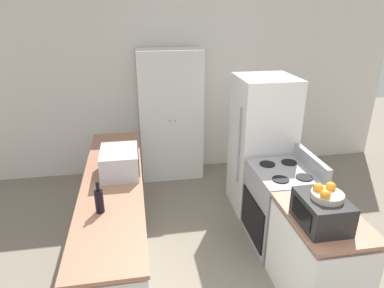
% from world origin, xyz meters
% --- Properties ---
extents(wall_back, '(7.00, 0.06, 2.60)m').
position_xyz_m(wall_back, '(0.00, 3.51, 1.30)').
color(wall_back, silver).
rests_on(wall_back, ground_plane).
extents(counter_left, '(0.60, 2.76, 0.89)m').
position_xyz_m(counter_left, '(-0.89, 1.48, 0.43)').
color(counter_left, silver).
rests_on(counter_left, ground_plane).
extents(counter_right, '(0.60, 0.88, 0.89)m').
position_xyz_m(counter_right, '(0.89, 0.54, 0.43)').
color(counter_right, silver).
rests_on(counter_right, ground_plane).
extents(pantry_cabinet, '(0.93, 0.48, 1.96)m').
position_xyz_m(pantry_cabinet, '(-0.10, 3.24, 0.98)').
color(pantry_cabinet, silver).
rests_on(pantry_cabinet, ground_plane).
extents(stove, '(0.66, 0.75, 1.05)m').
position_xyz_m(stove, '(0.91, 1.38, 0.45)').
color(stove, '#9E9EA3').
rests_on(stove, ground_plane).
extents(refrigerator, '(0.71, 0.69, 1.75)m').
position_xyz_m(refrigerator, '(0.94, 2.14, 0.88)').
color(refrigerator, white).
rests_on(refrigerator, ground_plane).
extents(microwave, '(0.39, 0.50, 0.26)m').
position_xyz_m(microwave, '(-0.81, 1.63, 1.02)').
color(microwave, '#B2B2B7').
rests_on(microwave, counter_left).
extents(wine_bottle, '(0.07, 0.07, 0.28)m').
position_xyz_m(wine_bottle, '(-0.97, 0.92, 1.00)').
color(wine_bottle, black).
rests_on(wine_bottle, counter_left).
extents(toaster_oven, '(0.35, 0.43, 0.25)m').
position_xyz_m(toaster_oven, '(0.79, 0.44, 1.02)').
color(toaster_oven, black).
rests_on(toaster_oven, counter_right).
extents(fruit_bowl, '(0.25, 0.25, 0.11)m').
position_xyz_m(fruit_bowl, '(0.80, 0.43, 1.18)').
color(fruit_bowl, '#B2A893').
rests_on(fruit_bowl, toaster_oven).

